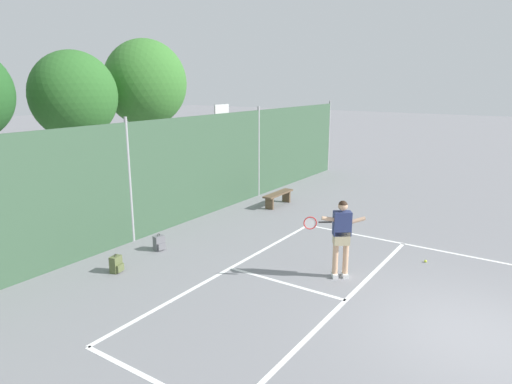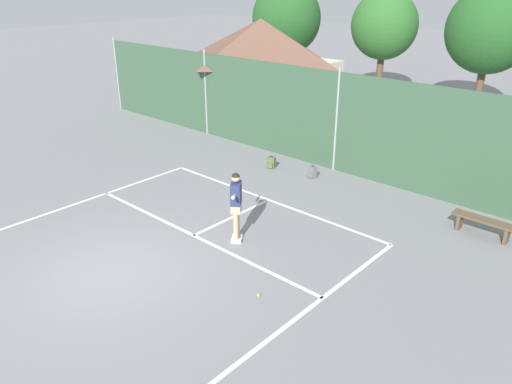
{
  "view_description": "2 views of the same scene",
  "coord_description": "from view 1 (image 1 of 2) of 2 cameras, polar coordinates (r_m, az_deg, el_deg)",
  "views": [
    {
      "loc": [
        -8.22,
        -0.79,
        4.46
      ],
      "look_at": [
        1.84,
        5.98,
        1.49
      ],
      "focal_mm": 31.65,
      "sensor_mm": 36.0,
      "label": 1
    },
    {
      "loc": [
        8.83,
        -4.88,
        6.23
      ],
      "look_at": [
        0.74,
        4.1,
        0.94
      ],
      "focal_mm": 34.59,
      "sensor_mm": 36.0,
      "label": 2
    }
  ],
  "objects": [
    {
      "name": "court_markings",
      "position": [
        9.46,
        21.89,
        -15.42
      ],
      "size": [
        8.3,
        11.1,
        0.01
      ],
      "color": "white",
      "rests_on": "ground"
    },
    {
      "name": "tennis_ball",
      "position": [
        12.34,
        20.64,
        -8.18
      ],
      "size": [
        0.07,
        0.07,
        0.07
      ],
      "primitive_type": "sphere",
      "color": "#CCE033",
      "rests_on": "ground"
    },
    {
      "name": "basketball_hoop",
      "position": [
        19.07,
        -4.39,
        7.26
      ],
      "size": [
        0.9,
        0.67,
        3.55
      ],
      "color": "#284CB2",
      "rests_on": "ground"
    },
    {
      "name": "backpack_olive",
      "position": [
        11.46,
        -17.24,
        -8.74
      ],
      "size": [
        0.31,
        0.29,
        0.46
      ],
      "color": "#566038",
      "rests_on": "ground"
    },
    {
      "name": "courtside_bench",
      "position": [
        16.65,
        2.82,
        -0.5
      ],
      "size": [
        1.6,
        0.36,
        0.48
      ],
      "color": "brown",
      "rests_on": "ground"
    },
    {
      "name": "ground_plane",
      "position": [
        9.38,
        25.89,
        -16.11
      ],
      "size": [
        120.0,
        120.0,
        0.0
      ],
      "primitive_type": "plane",
      "color": "gray"
    },
    {
      "name": "backpack_grey",
      "position": [
        12.6,
        -12.12,
        -6.34
      ],
      "size": [
        0.31,
        0.28,
        0.46
      ],
      "color": "slate",
      "rests_on": "ground"
    },
    {
      "name": "chainlink_fence",
      "position": [
        13.07,
        -15.68,
        1.06
      ],
      "size": [
        26.09,
        0.09,
        3.54
      ],
      "color": "#38563D",
      "rests_on": "ground"
    },
    {
      "name": "tennis_player",
      "position": [
        10.54,
        10.71,
        -5.0
      ],
      "size": [
        0.98,
        1.13,
        1.85
      ],
      "color": "silver",
      "rests_on": "ground"
    }
  ]
}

